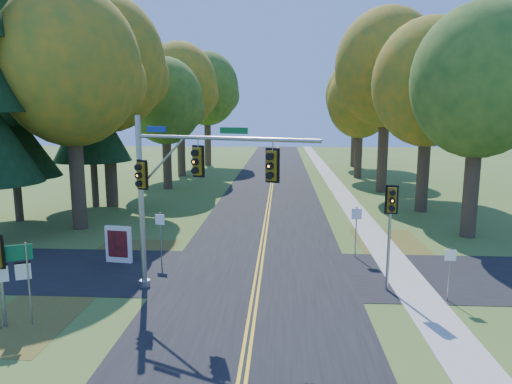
# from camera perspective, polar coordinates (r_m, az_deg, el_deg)

# --- Properties ---
(ground) EXTENTS (160.00, 160.00, 0.00)m
(ground) POSITION_cam_1_polar(r_m,az_deg,el_deg) (18.31, -0.03, -12.24)
(ground) COLOR #3D5F21
(ground) RESTS_ON ground
(road_main) EXTENTS (8.00, 160.00, 0.02)m
(road_main) POSITION_cam_1_polar(r_m,az_deg,el_deg) (18.30, -0.03, -12.21)
(road_main) COLOR black
(road_main) RESTS_ON ground
(road_cross) EXTENTS (60.00, 6.00, 0.02)m
(road_cross) POSITION_cam_1_polar(r_m,az_deg,el_deg) (20.17, 0.30, -10.09)
(road_cross) COLOR black
(road_cross) RESTS_ON ground
(centerline_left) EXTENTS (0.10, 160.00, 0.01)m
(centerline_left) POSITION_cam_1_polar(r_m,az_deg,el_deg) (18.30, -0.35, -12.16)
(centerline_left) COLOR gold
(centerline_left) RESTS_ON road_main
(centerline_right) EXTENTS (0.10, 160.00, 0.01)m
(centerline_right) POSITION_cam_1_polar(r_m,az_deg,el_deg) (18.29, 0.29, -12.17)
(centerline_right) COLOR gold
(centerline_right) RESTS_ON road_main
(sidewalk_east) EXTENTS (1.60, 160.00, 0.06)m
(sidewalk_east) POSITION_cam_1_polar(r_m,az_deg,el_deg) (19.00, 19.41, -11.88)
(sidewalk_east) COLOR #9E998E
(sidewalk_east) RESTS_ON ground
(leaf_patch_w_near) EXTENTS (4.00, 6.00, 0.00)m
(leaf_patch_w_near) POSITION_cam_1_polar(r_m,az_deg,el_deg) (23.27, -15.77, -7.75)
(leaf_patch_w_near) COLOR brown
(leaf_patch_w_near) RESTS_ON ground
(leaf_patch_e) EXTENTS (3.50, 8.00, 0.00)m
(leaf_patch_e) POSITION_cam_1_polar(r_m,az_deg,el_deg) (24.65, 16.92, -6.83)
(leaf_patch_e) COLOR brown
(leaf_patch_e) RESTS_ON ground
(leaf_patch_w_far) EXTENTS (3.00, 5.00, 0.00)m
(leaf_patch_w_far) POSITION_cam_1_polar(r_m,az_deg,el_deg) (17.70, -26.53, -14.09)
(leaf_patch_w_far) COLOR brown
(leaf_patch_w_far) RESTS_ON ground
(tree_w_a) EXTENTS (8.00, 8.00, 14.15)m
(tree_w_a) POSITION_cam_1_polar(r_m,az_deg,el_deg) (29.10, -22.03, 14.24)
(tree_w_a) COLOR #38281C
(tree_w_a) RESTS_ON ground
(tree_e_a) EXTENTS (7.20, 7.20, 12.73)m
(tree_e_a) POSITION_cam_1_polar(r_m,az_deg,el_deg) (27.87, 26.23, 12.21)
(tree_e_a) COLOR #38281C
(tree_e_a) RESTS_ON ground
(tree_w_b) EXTENTS (8.60, 8.60, 15.38)m
(tree_w_b) POSITION_cam_1_polar(r_m,az_deg,el_deg) (35.76, -18.18, 14.91)
(tree_w_b) COLOR #38281C
(tree_w_b) RESTS_ON ground
(tree_e_b) EXTENTS (7.60, 7.60, 13.33)m
(tree_e_b) POSITION_cam_1_polar(r_m,az_deg,el_deg) (34.09, 20.83, 12.55)
(tree_e_b) COLOR #38281C
(tree_e_b) RESTS_ON ground
(tree_w_c) EXTENTS (6.80, 6.80, 11.91)m
(tree_w_c) POSITION_cam_1_polar(r_m,az_deg,el_deg) (42.75, -11.17, 11.02)
(tree_w_c) COLOR #38281C
(tree_w_c) RESTS_ON ground
(tree_e_c) EXTENTS (8.80, 8.80, 15.79)m
(tree_e_c) POSITION_cam_1_polar(r_m,az_deg,el_deg) (41.78, 16.10, 14.59)
(tree_e_c) COLOR #38281C
(tree_e_c) RESTS_ON ground
(tree_w_d) EXTENTS (8.20, 8.20, 14.56)m
(tree_w_d) POSITION_cam_1_polar(r_m,az_deg,el_deg) (51.43, -9.44, 12.87)
(tree_w_d) COLOR #38281C
(tree_w_d) RESTS_ON ground
(tree_e_d) EXTENTS (7.00, 7.00, 12.32)m
(tree_e_d) POSITION_cam_1_polar(r_m,az_deg,el_deg) (50.53, 12.96, 11.06)
(tree_e_d) COLOR #38281C
(tree_e_d) RESTS_ON ground
(tree_w_e) EXTENTS (8.40, 8.40, 14.97)m
(tree_w_e) POSITION_cam_1_polar(r_m,az_deg,el_deg) (61.92, -6.08, 12.66)
(tree_w_e) COLOR #38281C
(tree_w_e) RESTS_ON ground
(tree_e_e) EXTENTS (7.80, 7.80, 13.74)m
(tree_e_e) POSITION_cam_1_polar(r_m,az_deg,el_deg) (61.32, 12.44, 11.69)
(tree_e_e) COLOR #38281C
(tree_e_e) RESTS_ON ground
(pine_b) EXTENTS (5.60, 5.60, 17.31)m
(pine_b) POSITION_cam_1_polar(r_m,az_deg,el_deg) (32.73, -28.53, 10.87)
(pine_b) COLOR #38281C
(pine_b) RESTS_ON ground
(pine_c) EXTENTS (5.60, 5.60, 20.56)m
(pine_c) POSITION_cam_1_polar(r_m,az_deg,el_deg) (35.91, -20.25, 13.69)
(pine_c) COLOR #38281C
(pine_c) RESTS_ON ground
(traffic_mast) EXTENTS (6.90, 3.24, 6.80)m
(traffic_mast) POSITION_cam_1_polar(r_m,az_deg,el_deg) (16.94, -9.67, 1.19)
(traffic_mast) COLOR #92949A
(traffic_mast) RESTS_ON ground
(east_signal_pole) EXTENTS (0.49, 0.57, 4.23)m
(east_signal_pole) POSITION_cam_1_polar(r_m,az_deg,el_deg) (18.02, 16.51, -2.35)
(east_signal_pole) COLOR #909398
(east_signal_pole) RESTS_ON ground
(route_sign_cluster) EXTENTS (1.21, 0.57, 2.80)m
(route_sign_cluster) POSITION_cam_1_polar(r_m,az_deg,el_deg) (16.71, -28.26, -8.43)
(route_sign_cluster) COLOR gray
(route_sign_cluster) RESTS_ON ground
(info_kiosk) EXTENTS (1.27, 0.36, 1.74)m
(info_kiosk) POSITION_cam_1_polar(r_m,az_deg,el_deg) (22.23, -16.80, -6.31)
(info_kiosk) COLOR white
(info_kiosk) RESTS_ON ground
(reg_sign_e_north) EXTENTS (0.48, 0.07, 2.49)m
(reg_sign_e_north) POSITION_cam_1_polar(r_m,az_deg,el_deg) (22.35, 12.43, -3.81)
(reg_sign_e_north) COLOR gray
(reg_sign_e_north) RESTS_ON ground
(reg_sign_e_south) EXTENTS (0.39, 0.07, 2.04)m
(reg_sign_e_south) POSITION_cam_1_polar(r_m,az_deg,el_deg) (18.34, 23.07, -8.37)
(reg_sign_e_south) COLOR gray
(reg_sign_e_south) RESTS_ON ground
(reg_sign_w) EXTENTS (0.45, 0.13, 2.37)m
(reg_sign_w) POSITION_cam_1_polar(r_m,az_deg,el_deg) (21.64, -11.88, -4.47)
(reg_sign_w) COLOR gray
(reg_sign_w) RESTS_ON ground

